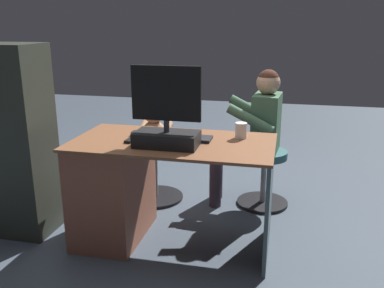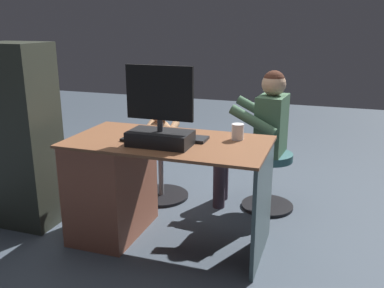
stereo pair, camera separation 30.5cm
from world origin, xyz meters
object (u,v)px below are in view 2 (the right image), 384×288
object	(u,v)px
visitor_chair	(269,175)
desk	(123,183)
tv_remote	(129,138)
cup	(238,132)
monitor	(160,123)
computer_mouse	(134,131)
teddy_bear	(161,125)
keyboard	(176,137)
office_chair_teddy	(161,168)
person	(259,129)

from	to	relation	value
visitor_chair	desk	bearing A→B (deg)	39.91
tv_remote	desk	bearing A→B (deg)	-23.15
cup	visitor_chair	distance (m)	0.79
visitor_chair	monitor	bearing A→B (deg)	57.16
computer_mouse	visitor_chair	size ratio (longest dim) A/B	0.20
teddy_bear	computer_mouse	bearing A→B (deg)	95.80
cup	desk	bearing A→B (deg)	12.28
keyboard	visitor_chair	bearing A→B (deg)	-126.74
office_chair_teddy	teddy_bear	bearing A→B (deg)	-90.00
computer_mouse	keyboard	bearing A→B (deg)	176.46
cup	tv_remote	size ratio (longest dim) A/B	0.70
keyboard	tv_remote	size ratio (longest dim) A/B	2.80
tv_remote	keyboard	bearing A→B (deg)	-154.22
tv_remote	person	world-z (taller)	person
monitor	office_chair_teddy	bearing A→B (deg)	-66.72
office_chair_teddy	visitor_chair	world-z (taller)	same
office_chair_teddy	monitor	bearing A→B (deg)	113.28
monitor	tv_remote	xyz separation A→B (m)	(0.26, -0.07, -0.13)
office_chair_teddy	visitor_chair	size ratio (longest dim) A/B	1.00
teddy_bear	tv_remote	bearing A→B (deg)	96.65
cup	person	size ratio (longest dim) A/B	0.09
computer_mouse	teddy_bear	world-z (taller)	teddy_bear
keyboard	office_chair_teddy	bearing A→B (deg)	-58.41
office_chair_teddy	teddy_bear	world-z (taller)	teddy_bear
computer_mouse	teddy_bear	distance (m)	0.63
keyboard	visitor_chair	distance (m)	0.99
teddy_bear	person	xyz separation A→B (m)	(-0.82, -0.06, 0.02)
desk	tv_remote	world-z (taller)	tv_remote
tv_remote	teddy_bear	world-z (taller)	teddy_bear
desk	monitor	world-z (taller)	monitor
keyboard	computer_mouse	bearing A→B (deg)	-3.54
monitor	keyboard	bearing A→B (deg)	-103.15
computer_mouse	office_chair_teddy	size ratio (longest dim) A/B	0.20
tv_remote	teddy_bear	xyz separation A→B (m)	(0.09, -0.74, -0.09)
monitor	person	size ratio (longest dim) A/B	0.44
keyboard	visitor_chair	size ratio (longest dim) A/B	0.89
monitor	office_chair_teddy	size ratio (longest dim) A/B	1.06
keyboard	person	bearing A→B (deg)	-121.85
tv_remote	teddy_bear	size ratio (longest dim) A/B	0.39
desk	person	bearing A→B (deg)	-137.33
teddy_bear	person	bearing A→B (deg)	-175.67
monitor	teddy_bear	bearing A→B (deg)	-67.06
keyboard	person	size ratio (longest dim) A/B	0.37
teddy_bear	visitor_chair	world-z (taller)	teddy_bear
visitor_chair	keyboard	bearing A→B (deg)	53.26
cup	office_chair_teddy	bearing A→B (deg)	-33.50
cup	visitor_chair	size ratio (longest dim) A/B	0.22
monitor	person	bearing A→B (deg)	-118.55
monitor	tv_remote	world-z (taller)	monitor
desk	office_chair_teddy	world-z (taller)	desk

